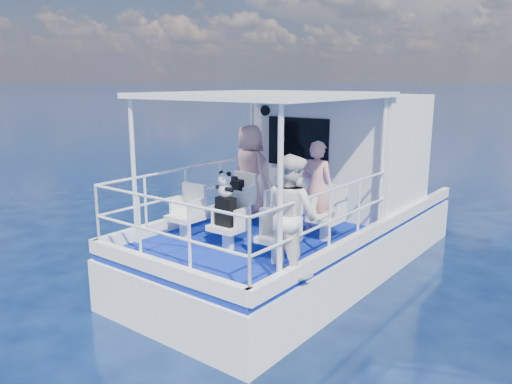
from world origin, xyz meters
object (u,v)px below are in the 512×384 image
(passenger_stbd_aft, at_px, (291,215))
(backpack_center, at_px, (226,212))
(passenger_port_fwd, at_px, (250,171))
(panda, at_px, (225,184))

(passenger_stbd_aft, bearing_deg, backpack_center, 9.37)
(passenger_port_fwd, relative_size, passenger_stbd_aft, 1.08)
(backpack_center, bearing_deg, panda, 144.14)
(passenger_port_fwd, relative_size, backpack_center, 3.95)
(passenger_stbd_aft, height_order, panda, passenger_stbd_aft)
(backpack_center, bearing_deg, passenger_stbd_aft, -6.91)
(passenger_port_fwd, xyz_separation_m, panda, (0.94, -1.76, 0.15))
(panda, bearing_deg, backpack_center, -35.86)
(passenger_port_fwd, xyz_separation_m, passenger_stbd_aft, (2.19, -1.92, -0.06))
(backpack_center, distance_m, panda, 0.40)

